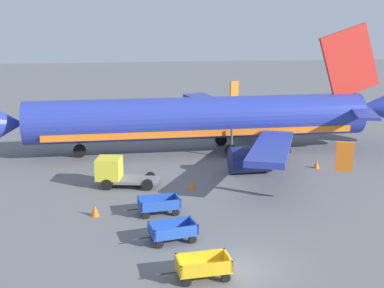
{
  "coord_description": "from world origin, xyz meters",
  "views": [
    {
      "loc": [
        -5.13,
        -22.39,
        12.16
      ],
      "look_at": [
        -0.53,
        13.83,
        2.8
      ],
      "focal_mm": 47.91,
      "sensor_mm": 36.0,
      "label": 1
    }
  ],
  "objects": [
    {
      "name": "traffic_cone_mid_apron",
      "position": [
        -0.78,
        11.92,
        0.3
      ],
      "size": [
        0.46,
        0.46,
        0.61
      ],
      "primitive_type": "cone",
      "color": "orange",
      "rests_on": "ground"
    },
    {
      "name": "traffic_cone_by_carts",
      "position": [
        -7.35,
        7.67,
        0.34
      ],
      "size": [
        0.52,
        0.52,
        0.68
      ],
      "primitive_type": "cone",
      "color": "orange",
      "rests_on": "ground"
    },
    {
      "name": "traffic_cone_near_plane",
      "position": [
        9.84,
        15.62,
        0.31
      ],
      "size": [
        0.47,
        0.47,
        0.61
      ],
      "primitive_type": "cone",
      "color": "orange",
      "rests_on": "ground"
    },
    {
      "name": "airplane",
      "position": [
        2.1,
        21.67,
        3.05
      ],
      "size": [
        37.58,
        30.29,
        11.34
      ],
      "color": "#28389E",
      "rests_on": "ground"
    },
    {
      "name": "baggage_cart_fourth_in_row",
      "position": [
        -2.92,
        3.42,
        0.6
      ],
      "size": [
        3.63,
        1.89,
        1.07
      ],
      "color": "#234CB2",
      "rests_on": "ground"
    },
    {
      "name": "service_truck_beside_carts",
      "position": [
        -6.14,
        13.2,
        1.1
      ],
      "size": [
        4.63,
        2.62,
        2.1
      ],
      "color": "slate",
      "rests_on": "ground"
    },
    {
      "name": "baggage_cart_third_in_row",
      "position": [
        -1.86,
        -0.77,
        0.6
      ],
      "size": [
        3.6,
        1.63,
        1.07
      ],
      "color": "gold",
      "rests_on": "ground"
    },
    {
      "name": "ground_plane",
      "position": [
        0.0,
        0.0,
        0.0
      ],
      "size": [
        220.0,
        220.0,
        0.0
      ],
      "primitive_type": "plane",
      "color": "slate"
    },
    {
      "name": "baggage_cart_far_end",
      "position": [
        -3.41,
        7.48,
        0.6
      ],
      "size": [
        3.62,
        1.72,
        1.07
      ],
      "color": "#234CB2",
      "rests_on": "ground"
    }
  ]
}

